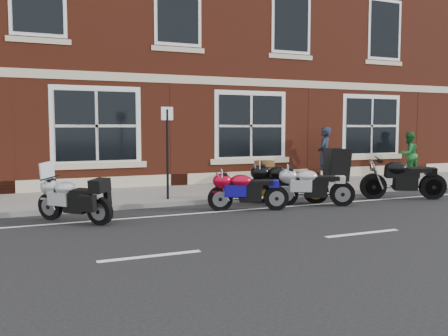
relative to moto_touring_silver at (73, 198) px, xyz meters
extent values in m
plane|color=black|center=(4.72, -0.28, -0.50)|extent=(80.00, 80.00, 0.00)
cube|color=slate|center=(4.72, 2.72, -0.44)|extent=(30.00, 3.00, 0.12)
cube|color=slate|center=(4.72, 1.14, -0.44)|extent=(30.00, 0.16, 0.12)
cube|color=#602314|center=(4.72, 10.22, 5.50)|extent=(24.00, 12.00, 12.00)
cylinder|color=black|center=(-0.39, 0.45, -0.21)|extent=(0.46, 0.51, 0.57)
cylinder|color=black|center=(0.47, -0.53, -0.21)|extent=(0.46, 0.51, 0.57)
cube|color=black|center=(0.01, -0.01, 0.09)|extent=(0.63, 0.68, 0.20)
ellipsoid|color=#A3A3A7|center=(-0.08, 0.09, 0.20)|extent=(0.57, 0.59, 0.29)
cube|color=black|center=(0.24, -0.28, 0.16)|extent=(0.50, 0.52, 0.09)
cube|color=silver|center=(-0.38, 0.43, 0.53)|extent=(0.31, 0.27, 0.40)
cylinder|color=black|center=(3.29, 0.03, -0.21)|extent=(0.59, 0.30, 0.58)
cylinder|color=black|center=(4.54, -0.40, -0.21)|extent=(0.59, 0.30, 0.58)
cube|color=black|center=(3.87, -0.17, 0.10)|extent=(0.76, 0.44, 0.20)
ellipsoid|color=maroon|center=(3.74, -0.13, 0.21)|extent=(0.59, 0.47, 0.29)
cube|color=black|center=(4.22, -0.29, 0.17)|extent=(0.55, 0.39, 0.09)
cylinder|color=black|center=(4.66, 0.75, -0.18)|extent=(0.63, 0.41, 0.65)
cylinder|color=black|center=(5.97, 0.08, -0.18)|extent=(0.63, 0.41, 0.65)
cube|color=black|center=(5.27, 0.44, 0.16)|extent=(0.83, 0.58, 0.22)
ellipsoid|color=black|center=(5.14, 0.51, 0.28)|extent=(0.67, 0.58, 0.32)
cube|color=black|center=(5.63, 0.25, 0.24)|extent=(0.61, 0.49, 0.10)
cylinder|color=black|center=(5.09, 0.09, -0.20)|extent=(0.60, 0.38, 0.61)
cylinder|color=black|center=(6.33, -0.53, -0.20)|extent=(0.60, 0.38, 0.61)
cube|color=black|center=(5.67, -0.20, 0.13)|extent=(0.78, 0.55, 0.21)
ellipsoid|color=#9F9EA3|center=(5.54, -0.14, 0.24)|extent=(0.63, 0.55, 0.30)
cube|color=black|center=(6.01, -0.37, 0.20)|extent=(0.58, 0.46, 0.10)
cylinder|color=black|center=(7.81, 0.08, -0.15)|extent=(0.69, 0.43, 0.70)
cylinder|color=black|center=(9.24, -0.60, -0.15)|extent=(0.69, 0.43, 0.70)
cube|color=black|center=(8.47, -0.23, 0.22)|extent=(0.90, 0.61, 0.24)
ellipsoid|color=black|center=(8.32, -0.16, 0.35)|extent=(0.72, 0.62, 0.35)
cube|color=black|center=(8.87, -0.42, 0.31)|extent=(0.66, 0.51, 0.11)
imported|color=#1A2130|center=(8.67, 3.55, 0.53)|extent=(0.78, 0.77, 1.82)
imported|color=#1D652A|center=(12.40, 3.54, 0.43)|extent=(0.82, 0.66, 1.63)
cylinder|color=#513715|center=(6.24, 3.32, 0.00)|extent=(0.65, 0.65, 0.76)
cylinder|color=black|center=(6.24, 3.32, -0.19)|extent=(0.68, 0.68, 0.05)
cylinder|color=black|center=(6.24, 3.32, 0.18)|extent=(0.68, 0.68, 0.05)
cylinder|color=black|center=(2.50, 1.53, 0.75)|extent=(0.06, 0.06, 2.26)
cube|color=silver|center=(2.50, 1.53, 1.78)|extent=(0.33, 0.08, 0.33)
camera|label=1|loc=(-1.25, -10.49, 1.46)|focal=40.00mm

